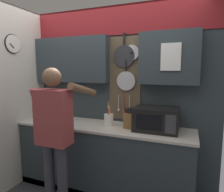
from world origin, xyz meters
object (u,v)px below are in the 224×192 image
Objects in this scene: utensil_crock at (109,119)px; person at (55,128)px; microwave at (156,119)px; knife_block at (129,120)px.

person reaches higher than utensil_crock.
microwave reaches higher than knife_block.
knife_block is (-0.35, 0.00, -0.04)m from microwave.
person is at bearing -122.58° from utensil_crock.
knife_block is 0.17× the size of person.
knife_block is 0.28m from utensil_crock.
person reaches higher than microwave.
person is at bearing -148.78° from microwave.
microwave is at bearing -0.12° from utensil_crock.
utensil_crock reaches higher than knife_block.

